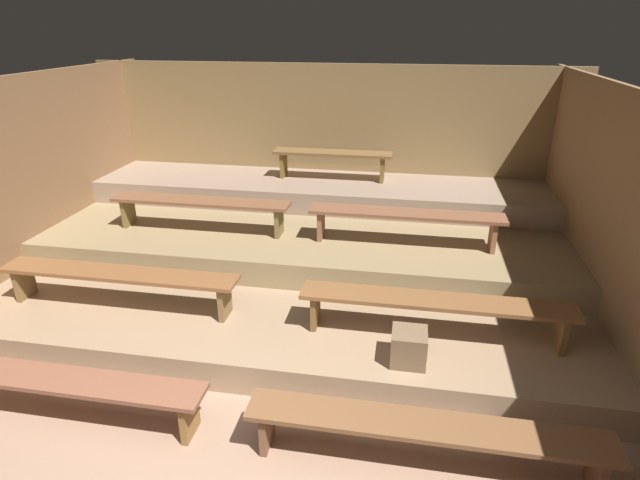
% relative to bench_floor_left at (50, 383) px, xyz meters
% --- Properties ---
extents(ground, '(6.85, 5.89, 0.08)m').
position_rel_bench_floor_left_xyz_m(ground, '(1.41, 1.87, -0.36)').
color(ground, '#9D7A62').
extents(wall_back, '(6.85, 0.06, 2.35)m').
position_rel_bench_floor_left_xyz_m(wall_back, '(1.41, 4.45, 0.86)').
color(wall_back, olive).
rests_on(wall_back, ground).
extents(wall_left, '(0.06, 5.89, 2.35)m').
position_rel_bench_floor_left_xyz_m(wall_left, '(-1.64, 1.87, 0.86)').
color(wall_left, '#87603F').
rests_on(wall_left, ground).
extents(wall_right, '(0.06, 5.89, 2.35)m').
position_rel_bench_floor_left_xyz_m(wall_right, '(4.47, 1.87, 0.86)').
color(wall_right, olive).
rests_on(wall_right, ground).
extents(platform_lower, '(6.05, 3.94, 0.29)m').
position_rel_bench_floor_left_xyz_m(platform_lower, '(1.41, 2.45, -0.17)').
color(platform_lower, '#9F8061').
rests_on(platform_lower, ground).
extents(platform_middle, '(6.05, 2.62, 0.29)m').
position_rel_bench_floor_left_xyz_m(platform_middle, '(1.41, 3.11, 0.12)').
color(platform_middle, '#947D56').
rests_on(platform_middle, platform_lower).
extents(platform_upper, '(6.05, 1.18, 0.29)m').
position_rel_bench_floor_left_xyz_m(platform_upper, '(1.41, 3.83, 0.41)').
color(platform_upper, gray).
rests_on(platform_upper, platform_middle).
extents(bench_floor_left, '(2.47, 0.31, 0.38)m').
position_rel_bench_floor_left_xyz_m(bench_floor_left, '(0.00, 0.00, 0.00)').
color(bench_floor_left, brown).
rests_on(bench_floor_left, ground).
extents(bench_floor_right, '(2.47, 0.31, 0.38)m').
position_rel_bench_floor_left_xyz_m(bench_floor_right, '(2.82, 0.00, 0.00)').
color(bench_floor_right, brown).
rests_on(bench_floor_right, ground).
extents(bench_lower_left, '(2.35, 0.31, 0.38)m').
position_rel_bench_floor_left_xyz_m(bench_lower_left, '(-0.08, 1.20, 0.29)').
color(bench_lower_left, brown).
rests_on(bench_lower_left, platform_lower).
extents(bench_lower_right, '(2.35, 0.31, 0.38)m').
position_rel_bench_floor_left_xyz_m(bench_lower_right, '(2.90, 1.20, 0.29)').
color(bench_lower_right, brown).
rests_on(bench_lower_right, platform_lower).
extents(bench_middle_left, '(2.12, 0.31, 0.38)m').
position_rel_bench_floor_left_xyz_m(bench_middle_left, '(0.23, 2.56, 0.57)').
color(bench_middle_left, brown).
rests_on(bench_middle_left, platform_middle).
extents(bench_middle_right, '(2.12, 0.31, 0.38)m').
position_rel_bench_floor_left_xyz_m(bench_middle_right, '(2.60, 2.56, 0.57)').
color(bench_middle_right, brown).
rests_on(bench_middle_right, platform_middle).
extents(bench_upper_center, '(1.61, 0.31, 0.38)m').
position_rel_bench_floor_left_xyz_m(bench_upper_center, '(1.56, 3.98, 0.85)').
color(bench_upper_center, brown).
rests_on(bench_upper_center, platform_upper).
extents(wooden_crate_lower, '(0.28, 0.28, 0.28)m').
position_rel_bench_floor_left_xyz_m(wooden_crate_lower, '(2.69, 0.79, 0.12)').
color(wooden_crate_lower, brown).
rests_on(wooden_crate_lower, platform_lower).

